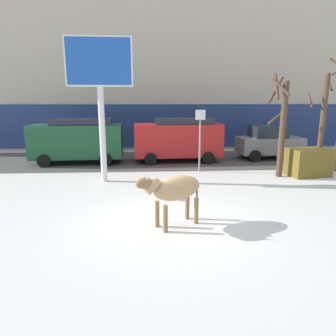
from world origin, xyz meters
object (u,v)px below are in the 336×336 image
at_px(car_grey_hatchback, 269,142).
at_px(dumpster, 308,162).
at_px(cow_tan, 175,189).
at_px(bare_tree_right_lot, 282,123).
at_px(car_darkgreen_van, 78,140).
at_px(street_sign, 200,136).
at_px(car_red_van, 178,138).
at_px(pedestrian_near_billboard, 280,138).
at_px(bare_tree_far_back, 323,122).
at_px(pedestrian_by_cars, 97,139).
at_px(billboard, 99,71).

relative_size(car_grey_hatchback, dumpster, 2.10).
relative_size(cow_tan, bare_tree_right_lot, 0.43).
distance_m(car_darkgreen_van, street_sign, 6.49).
relative_size(car_red_van, dumpster, 2.75).
bearing_deg(street_sign, pedestrian_near_billboard, 42.05).
height_order(bare_tree_right_lot, bare_tree_far_back, bare_tree_far_back).
distance_m(car_grey_hatchback, dumpster, 4.03).
relative_size(car_darkgreen_van, car_red_van, 1.00).
distance_m(car_grey_hatchback, pedestrian_by_cars, 10.38).
bearing_deg(pedestrian_near_billboard, dumpster, -103.48).
bearing_deg(billboard, bare_tree_far_back, 4.71).
xyz_separation_m(billboard, car_red_van, (3.36, 4.06, -3.07)).
distance_m(pedestrian_by_cars, dumpster, 12.19).
bearing_deg(car_red_van, bare_tree_far_back, -28.71).
bearing_deg(bare_tree_right_lot, pedestrian_near_billboard, 66.19).
bearing_deg(pedestrian_near_billboard, street_sign, -137.95).
height_order(pedestrian_by_cars, bare_tree_far_back, bare_tree_far_back).
distance_m(car_red_van, bare_tree_right_lot, 5.52).
bearing_deg(street_sign, car_red_van, 106.60).
bearing_deg(pedestrian_by_cars, pedestrian_near_billboard, 0.00).
height_order(pedestrian_near_billboard, dumpster, pedestrian_near_billboard).
distance_m(billboard, bare_tree_right_lot, 7.69).
relative_size(car_grey_hatchback, bare_tree_far_back, 0.82).
relative_size(car_darkgreen_van, pedestrian_near_billboard, 2.71).
bearing_deg(billboard, pedestrian_by_cars, 101.98).
height_order(pedestrian_near_billboard, bare_tree_far_back, bare_tree_far_back).
relative_size(billboard, street_sign, 1.97).
relative_size(billboard, car_darkgreen_van, 1.19).
bearing_deg(dumpster, pedestrian_by_cars, 147.22).
height_order(billboard, bare_tree_far_back, billboard).
xyz_separation_m(car_red_van, pedestrian_near_billboard, (6.97, 3.01, -0.36)).
bearing_deg(car_darkgreen_van, car_grey_hatchback, 3.53).
height_order(cow_tan, billboard, billboard).
bearing_deg(pedestrian_near_billboard, bare_tree_right_lot, -113.81).
relative_size(car_grey_hatchback, pedestrian_by_cars, 2.07).
xyz_separation_m(billboard, street_sign, (4.13, 1.48, -2.64)).
distance_m(cow_tan, dumpster, 8.05).
xyz_separation_m(car_darkgreen_van, bare_tree_right_lot, (9.30, -3.40, 1.04)).
relative_size(bare_tree_right_lot, bare_tree_far_back, 0.99).
bearing_deg(car_darkgreen_van, dumpster, -17.56).
xyz_separation_m(pedestrian_by_cars, bare_tree_right_lot, (8.91, -6.63, 1.40)).
relative_size(cow_tan, billboard, 0.33).
xyz_separation_m(cow_tan, car_red_van, (0.84, 8.67, 0.25)).
bearing_deg(cow_tan, car_darkgreen_van, 117.60).
relative_size(pedestrian_near_billboard, bare_tree_right_lot, 0.40).
relative_size(cow_tan, pedestrian_near_billboard, 1.06).
bearing_deg(street_sign, cow_tan, -104.82).
height_order(cow_tan, pedestrian_near_billboard, pedestrian_near_billboard).
distance_m(pedestrian_near_billboard, bare_tree_right_lot, 7.38).
bearing_deg(dumpster, street_sign, 167.69).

